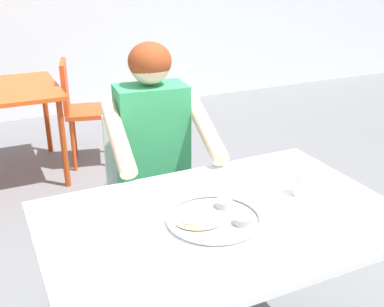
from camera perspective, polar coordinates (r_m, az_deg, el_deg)
The scene contains 7 objects.
table_foreground at distance 1.72m, azimuth 3.65°, elevation -9.74°, with size 1.27×0.83×0.75m.
thali_tray at distance 1.65m, azimuth 2.71°, elevation -7.92°, with size 0.34×0.34×0.03m.
drinking_cup at distance 1.85m, azimuth 13.16°, elevation -3.46°, with size 0.06×0.06×0.10m.
chair_foreground at distance 2.54m, azimuth -5.53°, elevation -3.19°, with size 0.46×0.45×0.85m.
diner_foreground at distance 2.25m, azimuth -4.25°, elevation 0.24°, with size 0.53×0.58×1.26m.
table_background_red at distance 3.81m, azimuth -22.14°, elevation 6.20°, with size 0.81×0.89×0.71m.
chair_red_right at distance 3.91m, azimuth -13.50°, elevation 5.81°, with size 0.48×0.46×0.87m.
Camera 1 is at (-0.79, -1.31, 1.60)m, focal length 43.52 mm.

